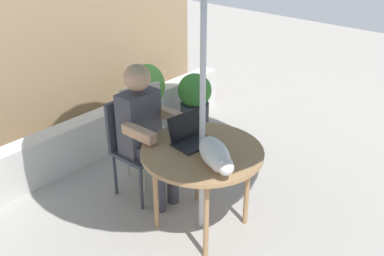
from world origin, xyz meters
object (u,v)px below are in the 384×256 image
potted_plant_corner (148,93)px  chair_empty (146,126)px  patio_table (202,157)px  laptop (189,134)px  person_seated (145,127)px  potted_plant_near_fence (195,100)px  cat (216,155)px  chair_occupied (134,139)px

potted_plant_corner → chair_empty: bearing=-134.8°
patio_table → laptop: (0.03, 0.16, 0.13)m
laptop → person_seated: bearing=94.0°
person_seated → potted_plant_near_fence: bearing=23.4°
cat → person_seated: bearing=82.8°
patio_table → chair_occupied: bearing=90.0°
laptop → potted_plant_corner: size_ratio=0.42×
laptop → potted_plant_corner: 1.70m
laptop → potted_plant_corner: (0.90, 1.40, -0.32)m
chair_occupied → cat: 1.03m
chair_empty → cat: size_ratio=1.61×
person_seated → potted_plant_corner: person_seated is taller
chair_occupied → potted_plant_corner: bearing=40.2°
chair_empty → laptop: size_ratio=2.68×
chair_empty → laptop: (-0.21, -0.72, 0.25)m
cat → potted_plant_near_fence: (1.39, 1.38, -0.44)m
person_seated → potted_plant_near_fence: (1.28, 0.55, -0.33)m
person_seated → cat: person_seated is taller
chair_occupied → potted_plant_near_fence: (1.28, 0.40, -0.16)m
patio_table → potted_plant_corner: potted_plant_corner is taller
laptop → cat: laptop is taller
laptop → potted_plant_near_fence: laptop is taller
patio_table → chair_empty: bearing=74.3°
chair_empty → cat: chair_empty is taller
patio_table → chair_empty: chair_empty is taller
chair_empty → potted_plant_corner: (0.68, 0.69, -0.07)m
chair_empty → cat: (-0.35, -1.08, 0.27)m
patio_table → person_seated: person_seated is taller
laptop → chair_empty: bearing=73.4°
person_seated → laptop: 0.47m
potted_plant_corner → cat: bearing=-120.3°
potted_plant_near_fence → potted_plant_corner: size_ratio=0.85×
chair_occupied → potted_plant_corner: 1.22m
patio_table → potted_plant_corner: (0.93, 1.56, -0.19)m
cat → potted_plant_near_fence: 2.00m
potted_plant_corner → potted_plant_near_fence: bearing=-47.9°
person_seated → chair_empty: bearing=46.1°
person_seated → laptop: size_ratio=3.71×
person_seated → cat: 0.84m
chair_occupied → laptop: (0.03, -0.62, 0.25)m
chair_empty → potted_plant_corner: size_ratio=1.13×
cat → potted_plant_corner: size_ratio=0.70×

